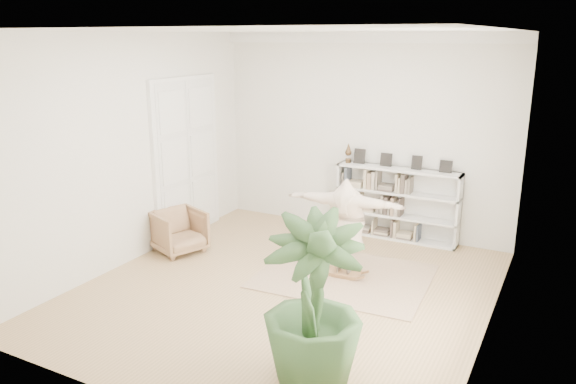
% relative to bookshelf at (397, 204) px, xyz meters
% --- Properties ---
extents(floor, '(6.00, 6.00, 0.00)m').
position_rel_bookshelf_xyz_m(floor, '(-0.74, -2.82, -0.64)').
color(floor, '#9D7E51').
rests_on(floor, ground).
extents(room_shell, '(6.00, 6.00, 6.00)m').
position_rel_bookshelf_xyz_m(room_shell, '(-0.74, 0.12, 2.87)').
color(room_shell, silver).
rests_on(room_shell, floor).
extents(doors, '(0.09, 1.78, 2.92)m').
position_rel_bookshelf_xyz_m(doors, '(-3.45, -1.52, 0.76)').
color(doors, white).
rests_on(doors, floor).
extents(bookshelf, '(2.20, 0.35, 1.64)m').
position_rel_bookshelf_xyz_m(bookshelf, '(0.00, 0.00, 0.00)').
color(bookshelf, silver).
rests_on(bookshelf, floor).
extents(armchair, '(1.02, 1.01, 0.72)m').
position_rel_bookshelf_xyz_m(armchair, '(-3.04, -2.34, -0.28)').
color(armchair, tan).
rests_on(armchair, floor).
extents(rug, '(2.60, 2.13, 0.02)m').
position_rel_bookshelf_xyz_m(rug, '(-0.17, -2.02, -0.63)').
color(rug, tan).
rests_on(rug, floor).
extents(rocker_board, '(0.50, 0.32, 0.10)m').
position_rel_bookshelf_xyz_m(rocker_board, '(-0.17, -2.02, -0.57)').
color(rocker_board, brown).
rests_on(rocker_board, rug).
extents(person, '(1.81, 0.58, 1.45)m').
position_rel_bookshelf_xyz_m(person, '(-0.17, -2.02, 0.22)').
color(person, tan).
rests_on(person, rocker_board).
extents(houseplant, '(1.35, 1.35, 1.84)m').
position_rel_bookshelf_xyz_m(houseplant, '(0.55, -4.69, 0.29)').
color(houseplant, '#315229').
rests_on(houseplant, floor).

